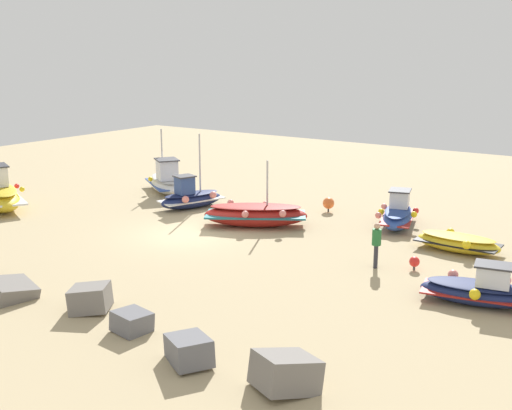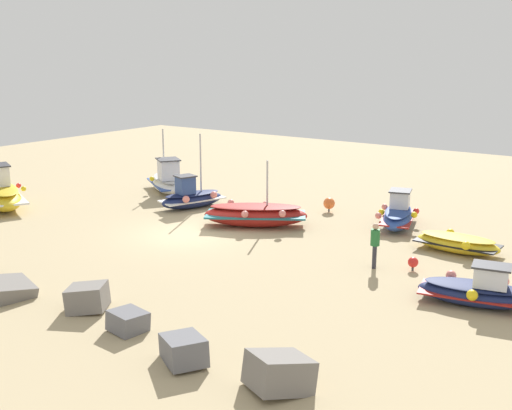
# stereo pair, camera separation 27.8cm
# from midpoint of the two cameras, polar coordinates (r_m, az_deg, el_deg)

# --- Properties ---
(ground_plane) EXTENTS (56.99, 56.99, 0.00)m
(ground_plane) POSITION_cam_midpoint_polar(r_m,az_deg,el_deg) (26.73, -6.33, -2.58)
(ground_plane) COLOR tan
(fishing_boat_0) EXTENTS (2.16, 3.65, 1.55)m
(fishing_boat_0) POSITION_cam_midpoint_polar(r_m,az_deg,el_deg) (28.30, 12.23, -0.82)
(fishing_boat_0) COLOR #2D4C9E
(fishing_boat_0) RESTS_ON ground_plane
(fishing_boat_1) EXTENTS (2.25, 3.46, 3.55)m
(fishing_boat_1) POSITION_cam_midpoint_polar(r_m,az_deg,el_deg) (30.99, -6.07, 0.67)
(fishing_boat_1) COLOR navy
(fishing_boat_1) RESTS_ON ground_plane
(fishing_boat_2) EXTENTS (4.70, 3.82, 2.90)m
(fishing_boat_2) POSITION_cam_midpoint_polar(r_m,az_deg,el_deg) (27.62, -0.32, -0.84)
(fishing_boat_2) COLOR maroon
(fishing_boat_2) RESTS_ON ground_plane
(fishing_boat_4) EXTENTS (3.90, 3.26, 3.35)m
(fishing_boat_4) POSITION_cam_midpoint_polar(r_m,az_deg,el_deg) (34.62, -8.30, 2.14)
(fishing_boat_4) COLOR white
(fishing_boat_4) RESTS_ON ground_plane
(fishing_boat_5) EXTENTS (3.18, 1.88, 0.71)m
(fishing_boat_5) POSITION_cam_midpoint_polar(r_m,az_deg,el_deg) (25.34, 17.21, -3.21)
(fishing_boat_5) COLOR gold
(fishing_boat_5) RESTS_ON ground_plane
(fishing_boat_6) EXTENTS (3.48, 1.97, 1.32)m
(fishing_boat_6) POSITION_cam_midpoint_polar(r_m,az_deg,el_deg) (20.38, 18.81, -7.18)
(fishing_boat_6) COLOR navy
(fishing_boat_6) RESTS_ON ground_plane
(person_walking) EXTENTS (0.32, 0.32, 1.61)m
(person_walking) POSITION_cam_midpoint_polar(r_m,az_deg,el_deg) (22.66, 10.32, -3.26)
(person_walking) COLOR #2D2D38
(person_walking) RESTS_ON ground_plane
(breakwater_rocks) EXTENTS (21.48, 2.66, 1.23)m
(breakwater_rocks) POSITION_cam_midpoint_polar(r_m,az_deg,el_deg) (21.31, -21.17, -6.66)
(breakwater_rocks) COLOR slate
(breakwater_rocks) RESTS_ON ground_plane
(mooring_buoy_0) EXTENTS (0.54, 0.54, 0.69)m
(mooring_buoy_0) POSITION_cam_midpoint_polar(r_m,az_deg,el_deg) (30.27, 6.20, 0.16)
(mooring_buoy_0) COLOR #3F3F42
(mooring_buoy_0) RESTS_ON ground_plane
(mooring_buoy_1) EXTENTS (0.36, 0.36, 0.48)m
(mooring_buoy_1) POSITION_cam_midpoint_polar(r_m,az_deg,el_deg) (22.84, 13.57, -4.93)
(mooring_buoy_1) COLOR #3F3F42
(mooring_buoy_1) RESTS_ON ground_plane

